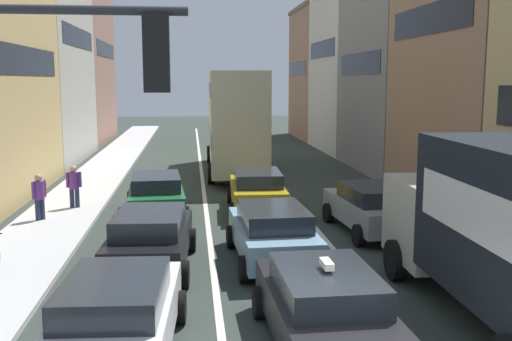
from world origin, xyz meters
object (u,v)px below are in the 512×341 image
at_px(hatchback_centre_lane_third, 257,190).
at_px(pedestrian_mid_sidewalk, 39,196).
at_px(bus_mid_queue_primary, 235,117).
at_px(pedestrian_near_kerb, 74,185).
at_px(sedan_right_lane_behind_truck, 372,207).
at_px(sedan_centre_lane_second, 272,232).
at_px(sedan_left_lane_third, 156,194).
at_px(sedan_left_lane_front, 117,316).
at_px(taxi_centre_lane_front, 324,306).
at_px(wagon_left_lane_second, 150,238).

distance_m(hatchback_centre_lane_third, pedestrian_mid_sidewalk, 7.35).
xyz_separation_m(bus_mid_queue_primary, pedestrian_near_kerb, (-6.39, -8.17, -1.88)).
distance_m(hatchback_centre_lane_third, sedan_right_lane_behind_truck, 4.59).
height_order(sedan_centre_lane_second, sedan_left_lane_third, same).
height_order(sedan_centre_lane_second, bus_mid_queue_primary, bus_mid_queue_primary).
distance_m(sedan_left_lane_front, bus_mid_queue_primary, 20.45).
bearing_deg(sedan_right_lane_behind_truck, pedestrian_near_kerb, 63.22).
height_order(sedan_left_lane_front, sedan_left_lane_third, same).
relative_size(taxi_centre_lane_front, sedan_left_lane_third, 0.98).
height_order(wagon_left_lane_second, sedan_right_lane_behind_truck, same).
distance_m(sedan_right_lane_behind_truck, bus_mid_queue_primary, 12.86).
bearing_deg(pedestrian_near_kerb, wagon_left_lane_second, 16.14).
bearing_deg(wagon_left_lane_second, sedan_right_lane_behind_truck, -62.69).
bearing_deg(pedestrian_mid_sidewalk, sedan_right_lane_behind_truck, 26.49).
distance_m(sedan_centre_lane_second, bus_mid_queue_primary, 15.10).
bearing_deg(hatchback_centre_lane_third, sedan_right_lane_behind_truck, -134.20).
distance_m(pedestrian_near_kerb, pedestrian_mid_sidewalk, 1.99).
bearing_deg(wagon_left_lane_second, sedan_left_lane_front, -179.24).
distance_m(sedan_right_lane_behind_truck, pedestrian_near_kerb, 10.52).
relative_size(sedan_centre_lane_second, hatchback_centre_lane_third, 1.00).
bearing_deg(bus_mid_queue_primary, wagon_left_lane_second, 169.26).
height_order(hatchback_centre_lane_third, pedestrian_near_kerb, pedestrian_near_kerb).
bearing_deg(pedestrian_mid_sidewalk, hatchback_centre_lane_third, 46.93).
distance_m(wagon_left_lane_second, pedestrian_near_kerb, 7.66).
distance_m(sedan_left_lane_third, sedan_right_lane_behind_truck, 7.30).
height_order(taxi_centre_lane_front, bus_mid_queue_primary, bus_mid_queue_primary).
distance_m(hatchback_centre_lane_third, pedestrian_near_kerb, 6.56).
height_order(wagon_left_lane_second, bus_mid_queue_primary, bus_mid_queue_primary).
relative_size(sedan_left_lane_front, sedan_left_lane_third, 1.00).
xyz_separation_m(taxi_centre_lane_front, pedestrian_mid_sidewalk, (-7.19, 10.00, 0.15)).
distance_m(sedan_centre_lane_second, hatchback_centre_lane_third, 6.01).
bearing_deg(sedan_centre_lane_second, sedan_left_lane_third, 28.36).
xyz_separation_m(taxi_centre_lane_front, bus_mid_queue_primary, (-0.05, 20.01, 2.03)).
height_order(sedan_left_lane_front, pedestrian_near_kerb, pedestrian_near_kerb).
bearing_deg(taxi_centre_lane_front, pedestrian_mid_sidewalk, 34.47).
height_order(wagon_left_lane_second, hatchback_centre_lane_third, same).
height_order(taxi_centre_lane_front, sedan_right_lane_behind_truck, taxi_centre_lane_front).
xyz_separation_m(sedan_centre_lane_second, sedan_right_lane_behind_truck, (3.46, 2.70, 0.00)).
height_order(hatchback_centre_lane_third, pedestrian_mid_sidewalk, pedestrian_mid_sidewalk).
height_order(sedan_left_lane_third, sedan_right_lane_behind_truck, same).
height_order(pedestrian_near_kerb, pedestrian_mid_sidewalk, same).
height_order(sedan_right_lane_behind_truck, pedestrian_mid_sidewalk, pedestrian_mid_sidewalk).
relative_size(hatchback_centre_lane_third, sedan_left_lane_third, 0.99).
height_order(sedan_centre_lane_second, sedan_right_lane_behind_truck, same).
xyz_separation_m(sedan_left_lane_third, pedestrian_mid_sidewalk, (-3.73, -0.60, 0.15)).
bearing_deg(pedestrian_mid_sidewalk, sedan_left_lane_front, -31.23).
height_order(sedan_centre_lane_second, wagon_left_lane_second, same).
xyz_separation_m(wagon_left_lane_second, sedan_right_lane_behind_truck, (6.54, 2.90, 0.00)).
bearing_deg(pedestrian_mid_sidewalk, wagon_left_lane_second, -14.12).
height_order(sedan_left_lane_third, bus_mid_queue_primary, bus_mid_queue_primary).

